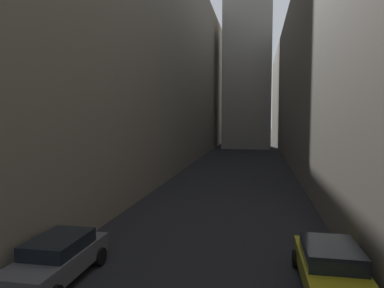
# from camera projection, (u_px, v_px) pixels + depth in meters

# --- Properties ---
(ground_plane) EXTENTS (264.00, 264.00, 0.00)m
(ground_plane) POSITION_uv_depth(u_px,v_px,m) (238.00, 167.00, 38.38)
(ground_plane) COLOR black
(building_block_left) EXTENTS (13.72, 108.00, 23.34)m
(building_block_left) POSITION_uv_depth(u_px,v_px,m) (136.00, 65.00, 41.75)
(building_block_left) COLOR #756B5B
(building_block_left) RESTS_ON ground
(building_block_right) EXTENTS (12.70, 108.00, 18.98)m
(building_block_right) POSITION_uv_depth(u_px,v_px,m) (352.00, 79.00, 37.42)
(building_block_right) COLOR #60594F
(building_block_right) RESTS_ON ground
(parked_car_left_third) EXTENTS (1.90, 4.32, 1.46)m
(parked_car_left_third) POSITION_uv_depth(u_px,v_px,m) (57.00, 258.00, 11.61)
(parked_car_left_third) COLOR #4C4C51
(parked_car_left_third) RESTS_ON ground
(parked_car_right_far) EXTENTS (2.03, 4.43, 1.45)m
(parked_car_right_far) POSITION_uv_depth(u_px,v_px,m) (331.00, 266.00, 11.08)
(parked_car_right_far) COLOR #A59919
(parked_car_right_far) RESTS_ON ground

